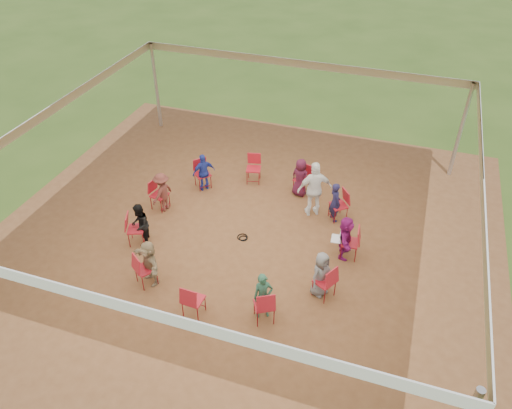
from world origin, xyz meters
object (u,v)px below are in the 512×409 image
(person_seated_6, at_px, (149,262))
(chair_9, at_px, (264,305))
(chair_2, at_px, (302,180))
(person_seated_1, at_px, (335,202))
(person_seated_8, at_px, (321,274))
(cable_coil, at_px, (243,238))
(chair_1, at_px, (339,205))
(person_seated_0, at_px, (345,237))
(person_seated_3, at_px, (204,172))
(person_seated_4, at_px, (162,192))
(person_seated_2, at_px, (300,177))
(laptop, at_px, (339,237))
(chair_8, at_px, (193,300))
(chair_3, at_px, (254,169))
(person_seated_5, at_px, (140,225))
(chair_5, at_px, (159,195))
(chair_0, at_px, (350,243))
(chair_7, at_px, (145,269))
(person_seated_7, at_px, (263,296))
(standing_person, at_px, (315,189))
(chair_6, at_px, (136,229))
(chair_4, at_px, (203,174))

(person_seated_6, bearing_deg, chair_9, 30.72)
(chair_2, relative_size, person_seated_1, 0.77)
(person_seated_8, bearing_deg, chair_2, 47.97)
(cable_coil, bearing_deg, chair_1, 36.76)
(person_seated_0, xyz_separation_m, person_seated_3, (-4.46, 1.57, 0.00))
(person_seated_4, bearing_deg, chair_2, 132.03)
(person_seated_2, xyz_separation_m, person_seated_4, (-3.41, -1.94, 0.00))
(laptop, bearing_deg, chair_8, 133.59)
(chair_3, bearing_deg, person_seated_5, 50.21)
(person_seated_1, height_order, person_seated_3, same)
(chair_5, distance_m, person_seated_6, 2.88)
(chair_0, distance_m, person_seated_4, 5.26)
(chair_7, xyz_separation_m, chair_8, (1.44, -0.51, 0.00))
(person_seated_3, bearing_deg, cable_coil, 90.31)
(chair_7, bearing_deg, person_seated_2, 98.00)
(chair_5, bearing_deg, chair_9, 65.45)
(chair_3, height_order, chair_7, same)
(chair_2, bearing_deg, person_seated_6, 82.00)
(person_seated_7, distance_m, person_seated_8, 1.46)
(person_seated_0, relative_size, standing_person, 0.71)
(chair_0, relative_size, standing_person, 0.55)
(person_seated_2, relative_size, person_seated_8, 1.00)
(person_seated_0, height_order, cable_coil, person_seated_0)
(chair_6, relative_size, chair_7, 1.00)
(person_seated_0, relative_size, cable_coil, 3.23)
(chair_9, distance_m, person_seated_2, 4.84)
(chair_4, xyz_separation_m, person_seated_8, (4.26, -3.09, 0.14))
(person_seated_3, bearing_deg, chair_0, 115.14)
(chair_4, relative_size, person_seated_4, 0.77)
(chair_5, height_order, cable_coil, chair_5)
(chair_0, height_order, person_seated_5, person_seated_5)
(person_seated_4, height_order, person_seated_8, same)
(chair_4, bearing_deg, standing_person, 130.36)
(chair_7, bearing_deg, person_seated_0, 66.05)
(chair_2, height_order, person_seated_0, person_seated_0)
(chair_9, distance_m, standing_person, 4.05)
(chair_3, height_order, chair_4, same)
(chair_0, bearing_deg, person_seated_2, 34.74)
(chair_4, bearing_deg, person_seated_5, 34.74)
(person_seated_6, relative_size, cable_coil, 3.23)
(person_seated_7, bearing_deg, chair_8, 168.03)
(person_seated_8, distance_m, cable_coil, 2.70)
(chair_0, distance_m, person_seated_0, 0.19)
(chair_9, bearing_deg, chair_5, 114.55)
(chair_4, bearing_deg, person_seated_6, 50.21)
(chair_9, distance_m, person_seated_3, 5.26)
(person_seated_2, relative_size, cable_coil, 3.23)
(chair_8, xyz_separation_m, person_seated_5, (-2.27, 1.76, 0.14))
(chair_8, bearing_deg, laptop, 51.77)
(chair_4, bearing_deg, person_seated_2, 145.26)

